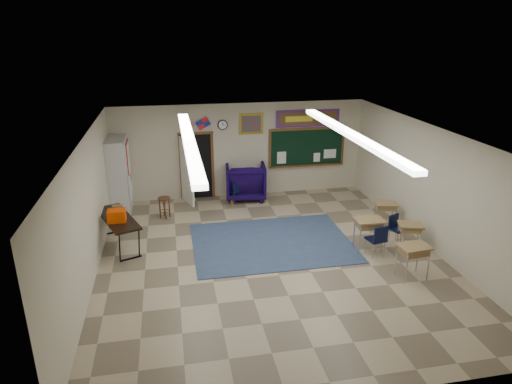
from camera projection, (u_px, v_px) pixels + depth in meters
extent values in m
plane|color=tan|center=(271.00, 258.00, 10.90)|extent=(9.00, 9.00, 0.00)
cube|color=beige|center=(240.00, 150.00, 14.54)|extent=(8.00, 0.04, 3.00)
cube|color=beige|center=(345.00, 314.00, 6.24)|extent=(8.00, 0.04, 3.00)
cube|color=beige|center=(88.00, 212.00, 9.67)|extent=(0.04, 9.00, 3.00)
cube|color=beige|center=(431.00, 188.00, 11.11)|extent=(0.04, 9.00, 3.00)
cube|color=silver|center=(272.00, 135.00, 9.88)|extent=(8.00, 9.00, 0.04)
cube|color=#354566|center=(272.00, 242.00, 11.67)|extent=(4.00, 3.00, 0.02)
cube|color=black|center=(197.00, 166.00, 14.44)|extent=(0.95, 0.04, 2.10)
cube|color=white|center=(187.00, 172.00, 13.97)|extent=(0.35, 0.86, 2.05)
cube|color=brown|center=(307.00, 147.00, 14.91)|extent=(2.55, 0.05, 1.30)
cube|color=black|center=(307.00, 147.00, 14.90)|extent=(2.40, 0.03, 1.15)
cube|color=brown|center=(307.00, 165.00, 15.06)|extent=(2.40, 0.12, 0.04)
cube|color=#A50E18|center=(308.00, 118.00, 14.59)|extent=(2.10, 0.04, 0.55)
cube|color=brown|center=(308.00, 118.00, 14.58)|extent=(1.90, 0.03, 0.40)
cube|color=#A68520|center=(251.00, 124.00, 14.29)|extent=(0.75, 0.05, 0.65)
cube|color=#A51466|center=(251.00, 124.00, 14.28)|extent=(0.62, 0.03, 0.52)
cylinder|color=black|center=(223.00, 125.00, 14.13)|extent=(0.32, 0.05, 0.32)
cylinder|color=white|center=(223.00, 125.00, 14.11)|extent=(0.26, 0.02, 0.26)
cube|color=#BABAB5|center=(119.00, 175.00, 13.41)|extent=(0.55, 1.25, 2.20)
imported|color=black|center=(246.00, 181.00, 14.55)|extent=(1.38, 1.41, 1.16)
cube|color=olive|center=(369.00, 220.00, 11.05)|extent=(0.71, 0.55, 0.05)
cube|color=brown|center=(369.00, 224.00, 11.09)|extent=(0.61, 0.46, 0.14)
cube|color=olive|center=(386.00, 204.00, 12.40)|extent=(0.66, 0.55, 0.04)
cube|color=brown|center=(386.00, 207.00, 12.43)|extent=(0.57, 0.47, 0.12)
cube|color=olive|center=(414.00, 247.00, 9.79)|extent=(0.70, 0.55, 0.04)
cube|color=brown|center=(414.00, 251.00, 9.83)|extent=(0.60, 0.46, 0.13)
cube|color=olive|center=(411.00, 225.00, 11.07)|extent=(0.69, 0.59, 0.04)
cube|color=brown|center=(410.00, 228.00, 11.10)|extent=(0.59, 0.50, 0.12)
cube|color=black|center=(118.00, 218.00, 11.26)|extent=(1.27, 1.99, 0.05)
cube|color=#F15004|center=(117.00, 216.00, 10.96)|extent=(0.42, 0.32, 0.29)
cylinder|color=#542C19|center=(164.00, 198.00, 13.02)|extent=(0.35, 0.35, 0.04)
torus|color=#542C19|center=(165.00, 211.00, 13.15)|extent=(0.29, 0.29, 0.02)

